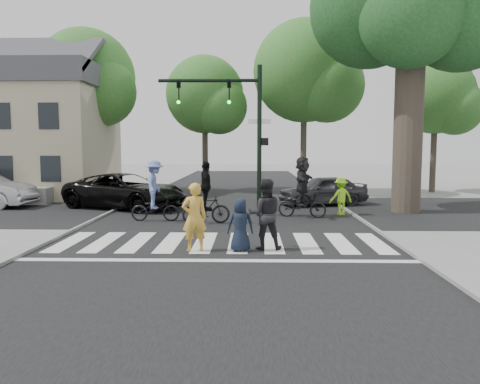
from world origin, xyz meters
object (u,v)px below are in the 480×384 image
(pedestrian_woman, at_px, (194,217))
(pedestrian_child, at_px, (240,225))
(cyclist_right, at_px, (302,190))
(traffic_signal, at_px, (238,119))
(pedestrian_adult, at_px, (265,214))
(cyclist_left, at_px, (155,195))
(car_suv, at_px, (125,191))
(car_grey, at_px, (323,190))
(cyclist_mid, at_px, (206,198))

(pedestrian_woman, xyz_separation_m, pedestrian_child, (1.24, -0.02, -0.21))
(cyclist_right, bearing_deg, traffic_signal, 173.40)
(pedestrian_adult, bearing_deg, cyclist_left, -51.63)
(cyclist_right, xyz_separation_m, car_suv, (-7.73, 2.56, -0.28))
(pedestrian_child, height_order, cyclist_left, cyclist_left)
(pedestrian_woman, xyz_separation_m, car_grey, (4.96, 9.88, -0.21))
(pedestrian_child, bearing_deg, cyclist_mid, -78.44)
(cyclist_left, relative_size, car_grey, 0.55)
(pedestrian_adult, distance_m, cyclist_left, 6.17)
(cyclist_left, xyz_separation_m, cyclist_right, (5.64, 1.05, 0.08))
(cyclist_left, height_order, car_grey, cyclist_left)
(pedestrian_adult, relative_size, cyclist_mid, 0.85)
(traffic_signal, height_order, pedestrian_adult, traffic_signal)
(pedestrian_woman, relative_size, cyclist_right, 0.77)
(pedestrian_child, xyz_separation_m, car_grey, (3.72, 9.90, -0.00))
(traffic_signal, relative_size, car_suv, 1.05)
(traffic_signal, distance_m, cyclist_right, 3.81)
(car_suv, distance_m, car_grey, 9.22)
(cyclist_left, distance_m, cyclist_mid, 2.03)
(car_suv, bearing_deg, car_grey, -57.81)
(traffic_signal, height_order, car_suv, traffic_signal)
(pedestrian_woman, bearing_deg, cyclist_left, -85.59)
(traffic_signal, bearing_deg, pedestrian_child, -87.95)
(traffic_signal, height_order, pedestrian_child, traffic_signal)
(traffic_signal, bearing_deg, car_grey, 42.04)
(pedestrian_adult, xyz_separation_m, car_suv, (-6.08, 8.31, -0.18))
(pedestrian_child, height_order, cyclist_right, cyclist_right)
(cyclist_left, bearing_deg, cyclist_right, 10.51)
(car_suv, xyz_separation_m, car_grey, (9.13, 1.30, -0.08))
(cyclist_left, bearing_deg, car_suv, 120.09)
(pedestrian_child, bearing_deg, car_suv, -62.94)
(pedestrian_adult, xyz_separation_m, car_grey, (3.05, 9.60, -0.25))
(car_suv, bearing_deg, cyclist_left, -125.81)
(pedestrian_child, xyz_separation_m, car_suv, (-5.41, 8.60, 0.07))
(traffic_signal, distance_m, pedestrian_child, 7.09)
(traffic_signal, relative_size, cyclist_left, 2.61)
(cyclist_mid, relative_size, car_grey, 0.54)
(pedestrian_woman, height_order, pedestrian_child, pedestrian_woman)
(cyclist_left, relative_size, cyclist_mid, 1.01)
(cyclist_mid, bearing_deg, car_grey, 46.65)
(cyclist_left, bearing_deg, car_grey, 34.82)
(pedestrian_adult, distance_m, cyclist_mid, 4.69)
(cyclist_mid, xyz_separation_m, car_suv, (-4.06, 4.08, -0.14))
(cyclist_right, distance_m, car_suv, 8.15)
(cyclist_right, bearing_deg, car_grey, 70.02)
(cyclist_mid, xyz_separation_m, cyclist_right, (3.67, 1.52, 0.14))
(pedestrian_woman, height_order, car_grey, pedestrian_woman)
(cyclist_mid, bearing_deg, pedestrian_woman, -88.53)
(cyclist_left, distance_m, cyclist_right, 5.74)
(pedestrian_child, distance_m, car_suv, 10.16)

